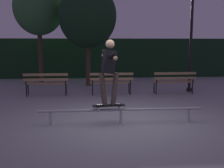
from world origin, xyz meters
name	(u,v)px	position (x,y,z in m)	size (l,w,h in m)	color
ground_plane	(121,123)	(0.00, 0.00, 0.00)	(90.00, 90.00, 0.00)	gray
hedge_backdrop	(101,58)	(0.00, 9.45, 1.08)	(24.00, 1.20, 2.17)	black
grind_rail	(121,112)	(0.00, -0.07, 0.28)	(3.96, 0.18, 0.37)	#9E9EA3
skateboard	(109,106)	(-0.29, -0.07, 0.44)	(0.80, 0.31, 0.09)	black
skateboarder	(109,67)	(-0.29, -0.07, 1.38)	(0.63, 1.40, 1.56)	black
park_bench_leftmost	(46,81)	(-2.30, 3.71, 0.54)	(1.60, 0.43, 0.88)	black
park_bench_left_center	(111,81)	(0.09, 3.71, 0.54)	(1.60, 0.43, 0.88)	black
park_bench_right_center	(174,80)	(2.48, 3.71, 0.54)	(1.60, 0.43, 0.88)	black
tree_behind_benches	(88,16)	(-0.75, 6.16, 3.10)	(2.56, 2.56, 4.52)	#3D2D23
tree_far_left	(39,8)	(-3.06, 7.36, 3.59)	(2.40, 2.40, 4.93)	#3D2D23
lamp_post_right	(191,29)	(3.29, 4.26, 2.48)	(0.32, 0.32, 3.90)	black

